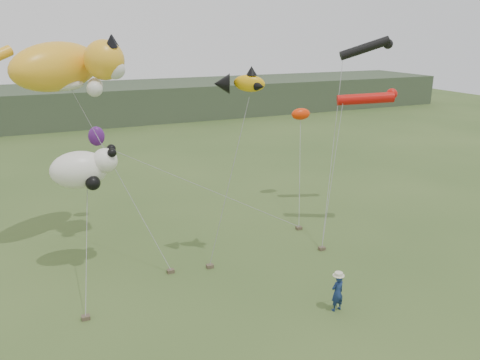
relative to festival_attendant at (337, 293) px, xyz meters
name	(u,v)px	position (x,y,z in m)	size (l,w,h in m)	color
ground	(294,319)	(-1.79, 0.10, -0.75)	(120.00, 120.00, 0.00)	#385123
headland	(81,105)	(-4.90, 44.79, 1.17)	(90.00, 13.00, 4.00)	#2D3D28
festival_attendant	(337,293)	(0.00, 0.00, 0.00)	(0.55, 0.36, 1.50)	navy
sandbag_anchors	(227,263)	(-2.45, 5.05, -0.67)	(11.65, 4.28, 0.16)	brown
cat_kite	(67,66)	(-8.07, 10.16, 7.87)	(6.36, 4.70, 2.71)	yellow
fish_kite	(239,83)	(-1.80, 5.12, 7.34)	(2.30, 1.51, 1.11)	#E6A70D
tube_kites	(370,73)	(6.61, 7.49, 7.29)	(4.46, 4.10, 3.35)	black
panda_kite	(84,169)	(-8.05, 7.17, 3.86)	(2.77, 1.79, 1.72)	white
misc_kites	(215,123)	(-0.33, 12.01, 4.36)	(12.94, 1.40, 1.37)	#F73204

